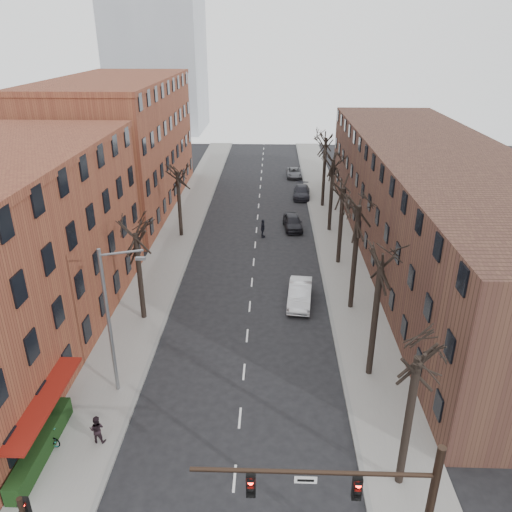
# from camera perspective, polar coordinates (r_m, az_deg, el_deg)

# --- Properties ---
(sidewalk_left) EXTENTS (4.00, 90.00, 0.15)m
(sidewalk_left) POSITION_cam_1_polar(r_m,az_deg,el_deg) (52.42, -8.76, 2.74)
(sidewalk_left) COLOR gray
(sidewalk_left) RESTS_ON ground
(sidewalk_right) EXTENTS (4.00, 90.00, 0.15)m
(sidewalk_right) POSITION_cam_1_polar(r_m,az_deg,el_deg) (51.94, 8.88, 2.52)
(sidewalk_right) COLOR gray
(sidewalk_right) RESTS_ON ground
(building_left_far) EXTENTS (12.00, 28.00, 14.00)m
(building_left_far) POSITION_cam_1_polar(r_m,az_deg,el_deg) (60.78, -15.29, 11.99)
(building_left_far) COLOR brown
(building_left_far) RESTS_ON ground
(building_right) EXTENTS (12.00, 50.00, 10.00)m
(building_right) POSITION_cam_1_polar(r_m,az_deg,el_deg) (47.42, 19.62, 5.58)
(building_right) COLOR #4D3024
(building_right) RESTS_ON ground
(awning_left) EXTENTS (1.20, 7.00, 0.15)m
(awning_left) POSITION_cam_1_polar(r_m,az_deg,el_deg) (29.01, -22.13, -19.03)
(awning_left) COLOR maroon
(awning_left) RESTS_ON ground
(hedge) EXTENTS (0.80, 6.00, 1.00)m
(hedge) POSITION_cam_1_polar(r_m,az_deg,el_deg) (27.97, -23.36, -19.37)
(hedge) COLOR #1A3512
(hedge) RESTS_ON sidewalk_left
(tree_right_a) EXTENTS (5.20, 5.20, 10.00)m
(tree_right_a) POSITION_cam_1_polar(r_m,az_deg,el_deg) (26.19, 15.95, -23.66)
(tree_right_a) COLOR black
(tree_right_a) RESTS_ON ground
(tree_right_b) EXTENTS (5.20, 5.20, 10.80)m
(tree_right_b) POSITION_cam_1_polar(r_m,az_deg,el_deg) (31.95, 12.73, -13.07)
(tree_right_b) COLOR black
(tree_right_b) RESTS_ON ground
(tree_right_c) EXTENTS (5.20, 5.20, 11.60)m
(tree_right_c) POSITION_cam_1_polar(r_m,az_deg,el_deg) (38.52, 10.71, -5.87)
(tree_right_c) COLOR black
(tree_right_c) RESTS_ON ground
(tree_right_d) EXTENTS (5.20, 5.20, 10.00)m
(tree_right_d) POSITION_cam_1_polar(r_m,az_deg,el_deg) (45.54, 9.33, -0.82)
(tree_right_d) COLOR black
(tree_right_d) RESTS_ON ground
(tree_right_e) EXTENTS (5.20, 5.20, 10.80)m
(tree_right_e) POSITION_cam_1_polar(r_m,az_deg,el_deg) (52.85, 8.33, 2.86)
(tree_right_e) COLOR black
(tree_right_e) RESTS_ON ground
(tree_right_f) EXTENTS (5.20, 5.20, 11.60)m
(tree_right_f) POSITION_cam_1_polar(r_m,az_deg,el_deg) (60.33, 7.57, 5.63)
(tree_right_f) COLOR black
(tree_right_f) RESTS_ON ground
(tree_left_a) EXTENTS (5.20, 5.20, 9.50)m
(tree_left_a) POSITION_cam_1_polar(r_m,az_deg,el_deg) (37.46, -12.64, -6.98)
(tree_left_a) COLOR black
(tree_left_a) RESTS_ON ground
(tree_left_b) EXTENTS (5.20, 5.20, 9.50)m
(tree_left_b) POSITION_cam_1_polar(r_m,az_deg,el_deg) (51.47, -8.51, 2.25)
(tree_left_b) COLOR black
(tree_left_b) RESTS_ON ground
(signal_mast_arm) EXTENTS (8.14, 0.30, 7.20)m
(signal_mast_arm) POSITION_cam_1_polar(r_m,az_deg,el_deg) (19.30, 14.32, -26.23)
(signal_mast_arm) COLOR black
(signal_mast_arm) RESTS_ON ground
(streetlight) EXTENTS (2.45, 0.22, 9.03)m
(streetlight) POSITION_cam_1_polar(r_m,az_deg,el_deg) (28.22, -16.22, -6.67)
(streetlight) COLOR slate
(streetlight) RESTS_ON ground
(silver_sedan) EXTENTS (2.16, 5.01, 1.60)m
(silver_sedan) POSITION_cam_1_polar(r_m,az_deg,el_deg) (38.29, 5.04, -4.33)
(silver_sedan) COLOR silver
(silver_sedan) RESTS_ON ground
(parked_car_near) EXTENTS (2.20, 4.62, 1.53)m
(parked_car_near) POSITION_cam_1_polar(r_m,az_deg,el_deg) (52.77, 4.21, 3.91)
(parked_car_near) COLOR black
(parked_car_near) RESTS_ON ground
(parked_car_mid) EXTENTS (2.30, 5.07, 1.44)m
(parked_car_mid) POSITION_cam_1_polar(r_m,az_deg,el_deg) (63.26, 5.24, 7.31)
(parked_car_mid) COLOR #21222A
(parked_car_mid) RESTS_ON ground
(parked_car_far) EXTENTS (2.11, 4.52, 1.25)m
(parked_car_far) POSITION_cam_1_polar(r_m,az_deg,el_deg) (72.55, 4.39, 9.48)
(parked_car_far) COLOR #595B61
(parked_car_far) RESTS_ON ground
(pedestrian_b) EXTENTS (0.77, 0.61, 1.55)m
(pedestrian_b) POSITION_cam_1_polar(r_m,az_deg,el_deg) (27.55, -17.73, -18.34)
(pedestrian_b) COLOR black
(pedestrian_b) RESTS_ON sidewalk_left
(pedestrian_crossing) EXTENTS (0.63, 1.17, 1.90)m
(pedestrian_crossing) POSITION_cam_1_polar(r_m,az_deg,el_deg) (50.32, 0.78, 3.17)
(pedestrian_crossing) COLOR black
(pedestrian_crossing) RESTS_ON ground
(bicycle) EXTENTS (1.86, 1.04, 0.93)m
(bicycle) POSITION_cam_1_polar(r_m,az_deg,el_deg) (28.46, -23.01, -18.53)
(bicycle) COLOR gray
(bicycle) RESTS_ON sidewalk_left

